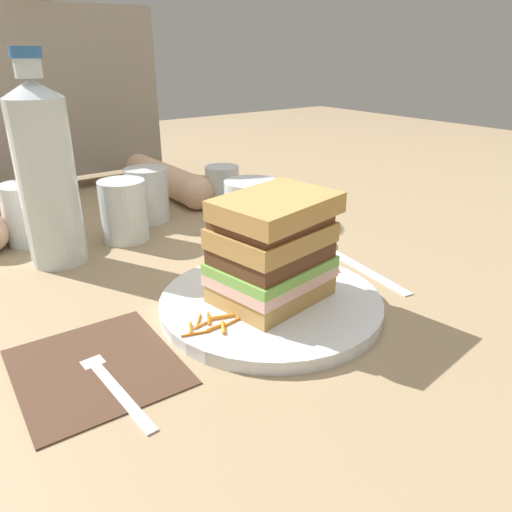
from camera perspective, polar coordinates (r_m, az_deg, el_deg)
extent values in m
plane|color=#9E8460|center=(0.56, 2.12, -6.40)|extent=(3.00, 3.00, 0.00)
cylinder|color=white|center=(0.56, 1.84, -5.44)|extent=(0.25, 0.25, 0.01)
cube|color=tan|center=(0.55, 1.86, -3.78)|extent=(0.13, 0.11, 0.02)
cube|color=beige|center=(0.54, 1.89, -2.17)|extent=(0.14, 0.11, 0.01)
cube|color=#7AB74C|center=(0.54, 1.90, -1.01)|extent=(0.14, 0.11, 0.01)
cube|color=#56331E|center=(0.53, 1.92, 0.46)|extent=(0.13, 0.11, 0.02)
cube|color=tan|center=(0.53, 1.95, 2.47)|extent=(0.13, 0.11, 0.02)
cube|color=#56331E|center=(0.52, 1.98, 4.20)|extent=(0.12, 0.10, 0.01)
cube|color=tan|center=(0.51, 2.15, 5.92)|extent=(0.13, 0.11, 0.03)
cylinder|color=orange|center=(0.51, -2.67, -7.59)|extent=(0.02, 0.01, 0.00)
cylinder|color=orange|center=(0.50, -4.66, -8.21)|extent=(0.02, 0.00, 0.00)
cylinder|color=orange|center=(0.49, -7.05, -8.95)|extent=(0.03, 0.01, 0.00)
cylinder|color=orange|center=(0.51, -6.73, -7.53)|extent=(0.02, 0.02, 0.00)
cylinder|color=orange|center=(0.50, -5.91, -8.02)|extent=(0.03, 0.01, 0.00)
cylinder|color=orange|center=(0.51, -3.79, -7.28)|extent=(0.03, 0.01, 0.00)
cylinder|color=orange|center=(0.50, -3.85, -8.31)|extent=(0.01, 0.02, 0.00)
cylinder|color=orange|center=(0.50, -7.41, -8.53)|extent=(0.01, 0.02, 0.00)
cylinder|color=orange|center=(0.51, -5.54, -7.29)|extent=(0.01, 0.02, 0.00)
cylinder|color=orange|center=(0.62, 8.56, -1.95)|extent=(0.03, 0.02, 0.00)
cylinder|color=orange|center=(0.63, 6.05, -1.11)|extent=(0.03, 0.01, 0.00)
cylinder|color=orange|center=(0.63, 8.77, -1.32)|extent=(0.01, 0.03, 0.00)
cylinder|color=orange|center=(0.62, 5.52, -1.72)|extent=(0.02, 0.03, 0.00)
cylinder|color=orange|center=(0.60, 7.37, -2.74)|extent=(0.00, 0.03, 0.00)
cube|color=#4C3323|center=(0.49, -18.11, -12.07)|extent=(0.15, 0.16, 0.00)
cube|color=silver|center=(0.45, -15.39, -15.12)|extent=(0.01, 0.11, 0.00)
cube|color=silver|center=(0.50, -18.51, -11.33)|extent=(0.02, 0.02, 0.00)
cylinder|color=silver|center=(0.52, -18.80, -9.60)|extent=(0.00, 0.04, 0.00)
cylinder|color=silver|center=(0.52, -19.39, -9.79)|extent=(0.00, 0.04, 0.00)
cylinder|color=silver|center=(0.52, -19.97, -9.97)|extent=(0.00, 0.04, 0.00)
cylinder|color=silver|center=(0.52, -20.57, -10.15)|extent=(0.00, 0.04, 0.00)
cube|color=silver|center=(0.65, 14.49, -2.67)|extent=(0.03, 0.10, 0.00)
cube|color=silver|center=(0.72, 9.21, 0.36)|extent=(0.03, 0.11, 0.00)
cylinder|color=white|center=(0.76, -0.58, 5.49)|extent=(0.08, 0.08, 0.09)
cylinder|color=orange|center=(0.77, -0.58, 4.45)|extent=(0.08, 0.08, 0.06)
cylinder|color=silver|center=(0.70, -23.05, 7.64)|extent=(0.07, 0.07, 0.22)
cone|color=silver|center=(0.68, -24.67, 17.36)|extent=(0.07, 0.07, 0.02)
cylinder|color=silver|center=(0.68, -25.00, 19.20)|extent=(0.03, 0.03, 0.02)
cylinder|color=#2D66A8|center=(0.68, -25.26, 20.68)|extent=(0.04, 0.04, 0.01)
cylinder|color=silver|center=(0.85, -12.53, 6.97)|extent=(0.07, 0.07, 0.09)
cylinder|color=silver|center=(0.77, -15.13, 5.10)|extent=(0.07, 0.07, 0.09)
cylinder|color=silver|center=(0.93, -3.94, 8.16)|extent=(0.06, 0.06, 0.07)
cylinder|color=silver|center=(0.81, -24.89, 4.52)|extent=(0.07, 0.07, 0.09)
cylinder|color=#DBAD89|center=(1.02, -10.53, 8.82)|extent=(0.06, 0.26, 0.06)
sphere|color=#DBAD89|center=(0.91, -6.82, 7.31)|extent=(0.06, 0.06, 0.06)
cube|color=gray|center=(1.11, -24.25, 16.89)|extent=(0.47, 0.11, 0.32)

